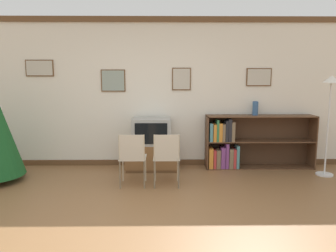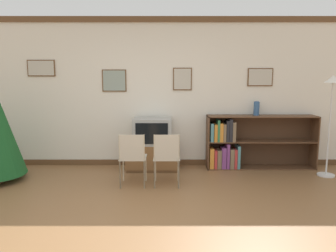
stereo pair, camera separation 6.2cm
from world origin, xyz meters
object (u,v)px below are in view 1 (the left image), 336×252
(bookshelf, at_px, (240,143))
(standing_lamp, at_px, (330,99))
(television, at_px, (152,131))
(tv_console, at_px, (152,156))
(folding_chair_right, at_px, (167,156))
(vase, at_px, (255,108))
(folding_chair_left, at_px, (132,156))

(bookshelf, distance_m, standing_lamp, 1.65)
(television, distance_m, bookshelf, 1.62)
(tv_console, relative_size, television, 1.37)
(standing_lamp, bearing_deg, television, 172.45)
(tv_console, bearing_deg, television, -90.00)
(television, distance_m, folding_chair_right, 0.98)
(vase, bearing_deg, folding_chair_left, -153.27)
(vase, xyz_separation_m, standing_lamp, (1.07, -0.53, 0.20))
(folding_chair_right, distance_m, standing_lamp, 2.85)
(folding_chair_left, height_order, standing_lamp, standing_lamp)
(folding_chair_left, height_order, bookshelf, bookshelf)
(folding_chair_left, xyz_separation_m, standing_lamp, (3.19, 0.53, 0.81))
(bookshelf, bearing_deg, folding_chair_left, -151.28)
(folding_chair_left, relative_size, vase, 3.28)
(tv_console, bearing_deg, folding_chair_right, -74.54)
(bookshelf, relative_size, vase, 7.78)
(bookshelf, bearing_deg, standing_lamp, -19.84)
(tv_console, relative_size, bookshelf, 0.47)
(television, height_order, vase, vase)
(television, height_order, standing_lamp, standing_lamp)
(folding_chair_left, xyz_separation_m, vase, (2.12, 1.07, 0.61))
(television, relative_size, standing_lamp, 0.40)
(vase, height_order, standing_lamp, standing_lamp)
(tv_console, relative_size, standing_lamp, 0.55)
(folding_chair_left, relative_size, folding_chair_right, 1.00)
(tv_console, xyz_separation_m, vase, (1.87, 0.14, 0.85))
(tv_console, height_order, television, television)
(tv_console, distance_m, bookshelf, 1.62)
(folding_chair_left, bearing_deg, standing_lamp, 9.49)
(television, xyz_separation_m, bookshelf, (1.60, 0.09, -0.24))
(tv_console, bearing_deg, folding_chair_left, -105.46)
(vase, bearing_deg, bookshelf, -168.96)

